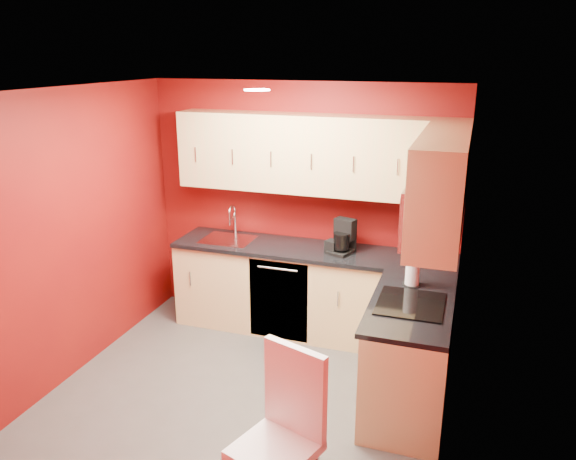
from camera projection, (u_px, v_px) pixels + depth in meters
The scene contains 21 objects.
floor at pixel (249, 390), 4.80m from camera, with size 3.20×3.20×0.00m, color #494644.
ceiling at pixel (242, 90), 4.04m from camera, with size 3.20×3.20×0.00m, color white.
wall_back at pixel (302, 206), 5.77m from camera, with size 3.20×3.20×0.00m, color maroon.
wall_front at pixel (140, 343), 3.06m from camera, with size 3.20×3.20×0.00m, color maroon.
wall_left at pixel (76, 233), 4.90m from camera, with size 3.00×3.00×0.00m, color maroon.
wall_right at pixel (457, 278), 3.94m from camera, with size 3.00×3.00×0.00m, color maroon.
base_cabinets_back at pixel (311, 292), 5.69m from camera, with size 2.80×0.60×0.87m, color #D9BA7C.
base_cabinets_right at pixel (410, 356), 4.50m from camera, with size 0.60×1.30×0.87m, color #D9BA7C.
countertop_back at pixel (311, 251), 5.54m from camera, with size 2.80×0.63×0.04m, color black.
countertop_right at pixel (412, 305), 4.35m from camera, with size 0.63×1.27×0.04m, color black.
upper_cabinets_back at pixel (317, 154), 5.38m from camera, with size 2.80×0.35×0.75m, color tan.
upper_cabinets_right at pixel (443, 175), 4.19m from camera, with size 0.35×1.55×0.75m.
microwave at pixel (433, 212), 4.05m from camera, with size 0.42×0.76×0.42m.
cooktop at pixel (411, 304), 4.31m from camera, with size 0.50×0.55×0.01m, color black.
sink at pixel (229, 236), 5.81m from camera, with size 0.52×0.42×0.35m.
dishwasher_front at pixel (279, 301), 5.50m from camera, with size 0.60×0.02×0.82m, color black.
downlight at pixel (257, 90), 4.31m from camera, with size 0.20×0.20×0.01m, color white.
coffee_maker at pixel (341, 237), 5.36m from camera, with size 0.20×0.26×0.33m, color black, non-canonical shape.
napkin_holder at pixel (332, 247), 5.41m from camera, with size 0.12×0.12×0.12m, color black, non-canonical shape.
paper_towel at pixel (413, 270), 4.63m from camera, with size 0.15×0.15×0.27m, color white, non-canonical shape.
dining_chair at pixel (275, 441), 3.34m from camera, with size 0.44×0.46×1.10m, color white, non-canonical shape.
Camera 1 is at (1.63, -3.83, 2.77)m, focal length 35.00 mm.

